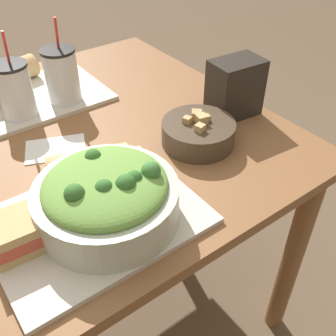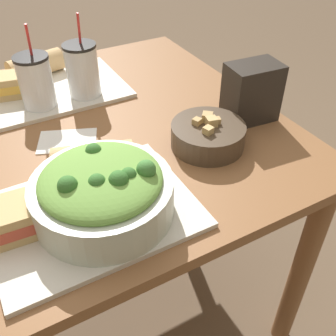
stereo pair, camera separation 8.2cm
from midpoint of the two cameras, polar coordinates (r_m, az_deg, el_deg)
ground_plane at (r=1.59m, az=-13.21°, el=-19.30°), size 12.00×12.00×0.00m
dining_table at (r=1.11m, az=-17.99°, el=-1.13°), size 1.17×1.01×0.75m
tray_near at (r=0.82m, az=-13.22°, el=-7.35°), size 0.41×0.31×0.01m
tray_far at (r=1.28m, az=-20.66°, el=9.53°), size 0.41×0.31×0.01m
salad_bowl at (r=0.77m, az=-11.95°, el=-4.17°), size 0.28×0.28×0.13m
soup_bowl at (r=0.99m, az=2.06°, el=5.16°), size 0.19×0.19×0.08m
sandwich_near at (r=0.78m, az=-23.47°, el=-8.65°), size 0.12×0.10×0.06m
baguette_near at (r=0.88m, az=-13.83°, el=0.30°), size 0.19×0.12×0.07m
baguette_far at (r=1.36m, az=-23.63°, el=12.48°), size 0.19×0.11×0.07m
drink_cup_dark at (r=1.16m, az=-23.24°, el=10.11°), size 0.10×0.10×0.23m
drink_cup_red at (r=1.19m, az=-17.09°, el=12.45°), size 0.10×0.10×0.24m
chip_bag at (r=1.10m, az=7.57°, el=11.37°), size 0.15×0.11×0.16m
napkin_folded at (r=1.04m, az=-18.19°, el=2.59°), size 0.18×0.15×0.00m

